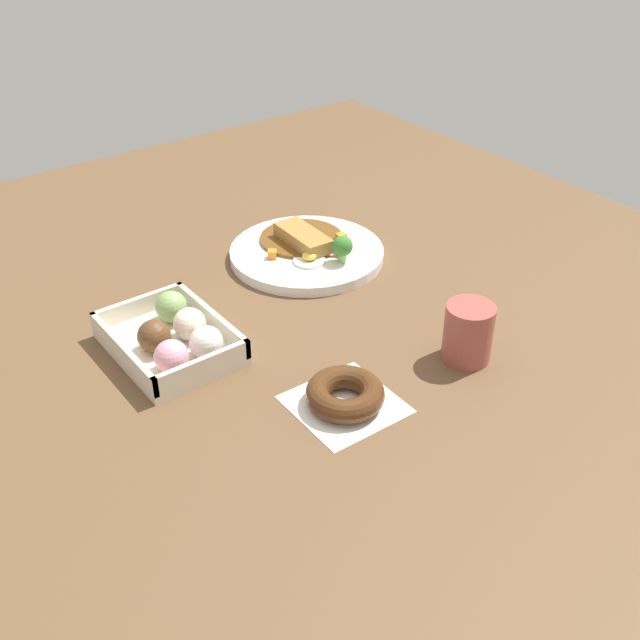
# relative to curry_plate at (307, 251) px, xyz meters

# --- Properties ---
(ground_plane) EXTENTS (1.60, 1.60, 0.00)m
(ground_plane) POSITION_rel_curry_plate_xyz_m (-0.13, 0.16, -0.01)
(ground_plane) COLOR brown
(curry_plate) EXTENTS (0.27, 0.27, 0.07)m
(curry_plate) POSITION_rel_curry_plate_xyz_m (0.00, 0.00, 0.00)
(curry_plate) COLOR white
(curry_plate) RESTS_ON ground_plane
(donut_box) EXTENTS (0.20, 0.15, 0.06)m
(donut_box) POSITION_rel_curry_plate_xyz_m (-0.11, 0.32, 0.01)
(donut_box) COLOR beige
(donut_box) RESTS_ON ground_plane
(chocolate_ring_donut) EXTENTS (0.14, 0.14, 0.03)m
(chocolate_ring_donut) POSITION_rel_curry_plate_xyz_m (-0.36, 0.20, 0.00)
(chocolate_ring_donut) COLOR white
(chocolate_ring_donut) RESTS_ON ground_plane
(coffee_mug) EXTENTS (0.07, 0.07, 0.09)m
(coffee_mug) POSITION_rel_curry_plate_xyz_m (-0.38, -0.00, 0.03)
(coffee_mug) COLOR #9E4C42
(coffee_mug) RESTS_ON ground_plane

